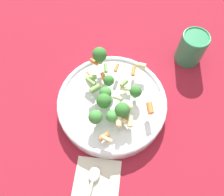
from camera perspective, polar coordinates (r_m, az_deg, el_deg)
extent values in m
plane|color=maroon|center=(0.60, 0.00, -2.21)|extent=(3.00, 3.00, 0.00)
cylinder|color=silver|center=(0.58, 0.00, -1.52)|extent=(0.29, 0.29, 0.03)
torus|color=silver|center=(0.57, 0.00, -0.79)|extent=(0.29, 0.29, 0.01)
cylinder|color=#8CB766|center=(0.53, 0.02, -5.59)|extent=(0.01, 0.01, 0.02)
sphere|color=#479342|center=(0.51, 0.02, -4.78)|extent=(0.03, 0.03, 0.03)
cylinder|color=#8CB766|center=(0.53, 2.60, -4.09)|extent=(0.01, 0.01, 0.01)
sphere|color=#33722D|center=(0.51, 2.70, -3.16)|extent=(0.04, 0.04, 0.04)
cylinder|color=#8CB766|center=(0.56, -1.58, 0.65)|extent=(0.01, 0.01, 0.01)
sphere|color=#3D8438|center=(0.54, -1.62, 1.54)|extent=(0.03, 0.03, 0.03)
cylinder|color=#8CB766|center=(0.54, -2.04, -1.83)|extent=(0.01, 0.01, 0.02)
sphere|color=#33722D|center=(0.52, -2.12, -0.74)|extent=(0.04, 0.04, 0.04)
cylinder|color=#8CB766|center=(0.56, 6.02, 0.75)|extent=(0.01, 0.01, 0.01)
sphere|color=#33722D|center=(0.54, 6.21, 1.71)|extent=(0.03, 0.03, 0.03)
cylinder|color=#8CB766|center=(0.57, -0.81, 3.70)|extent=(0.01, 0.01, 0.01)
sphere|color=#33722D|center=(0.55, -0.83, 4.59)|extent=(0.03, 0.03, 0.03)
cylinder|color=#8CB766|center=(0.52, -4.20, -5.80)|extent=(0.01, 0.01, 0.01)
sphere|color=#3D8438|center=(0.50, -4.35, -4.95)|extent=(0.03, 0.03, 0.03)
cylinder|color=#8CB766|center=(0.58, -3.14, 9.77)|extent=(0.01, 0.01, 0.02)
sphere|color=#33722D|center=(0.56, -3.26, 11.28)|extent=(0.04, 0.04, 0.04)
cylinder|color=orange|center=(0.58, 1.19, 7.89)|extent=(0.02, 0.01, 0.01)
cylinder|color=beige|center=(0.50, -1.42, -10.68)|extent=(0.01, 0.03, 0.01)
cylinder|color=beige|center=(0.51, 1.85, -5.85)|extent=(0.03, 0.02, 0.01)
cylinder|color=#729E4C|center=(0.56, -5.65, 4.29)|extent=(0.02, 0.03, 0.01)
cylinder|color=beige|center=(0.53, 4.31, -2.18)|extent=(0.02, 0.02, 0.01)
cylinder|color=orange|center=(0.52, 3.09, -4.97)|extent=(0.03, 0.03, 0.01)
cylinder|color=#729E4C|center=(0.59, -1.64, 7.80)|extent=(0.03, 0.02, 0.01)
cylinder|color=orange|center=(0.51, -2.10, -10.05)|extent=(0.03, 0.02, 0.01)
cylinder|color=beige|center=(0.58, 7.62, 8.40)|extent=(0.02, 0.03, 0.01)
cylinder|color=orange|center=(0.57, -2.15, 5.40)|extent=(0.03, 0.03, 0.01)
cylinder|color=orange|center=(0.53, 10.04, -2.22)|extent=(0.03, 0.03, 0.01)
cylinder|color=beige|center=(0.52, 2.70, -5.62)|extent=(0.02, 0.03, 0.01)
cylinder|color=orange|center=(0.58, 5.62, 7.00)|extent=(0.03, 0.02, 0.01)
cylinder|color=#729E4C|center=(0.57, -5.46, 5.32)|extent=(0.03, 0.03, 0.01)
cylinder|color=#729E4C|center=(0.54, -4.52, 2.39)|extent=(0.03, 0.03, 0.01)
cylinder|color=beige|center=(0.59, -5.45, 5.91)|extent=(0.03, 0.03, 0.01)
cylinder|color=#729E4C|center=(0.53, 1.04, -4.82)|extent=(0.01, 0.03, 0.01)
cylinder|color=beige|center=(0.52, 4.75, -6.12)|extent=(0.03, 0.02, 0.01)
cylinder|color=#729E4C|center=(0.56, 3.15, 3.87)|extent=(0.02, 0.02, 0.01)
cylinder|color=beige|center=(0.54, 1.48, 0.19)|extent=(0.01, 0.02, 0.01)
cylinder|color=beige|center=(0.57, 3.57, 2.39)|extent=(0.02, 0.03, 0.01)
cylinder|color=orange|center=(0.59, -4.71, 9.37)|extent=(0.02, 0.03, 0.01)
cylinder|color=#2D7F51|center=(0.68, 20.01, 12.14)|extent=(0.08, 0.08, 0.09)
torus|color=#2D7F51|center=(0.65, 21.27, 14.60)|extent=(0.08, 0.08, 0.01)
cube|color=beige|center=(0.54, -4.52, -23.91)|extent=(0.19, 0.14, 0.01)
ellipsoid|color=silver|center=(0.54, -4.67, -19.21)|extent=(0.04, 0.03, 0.01)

